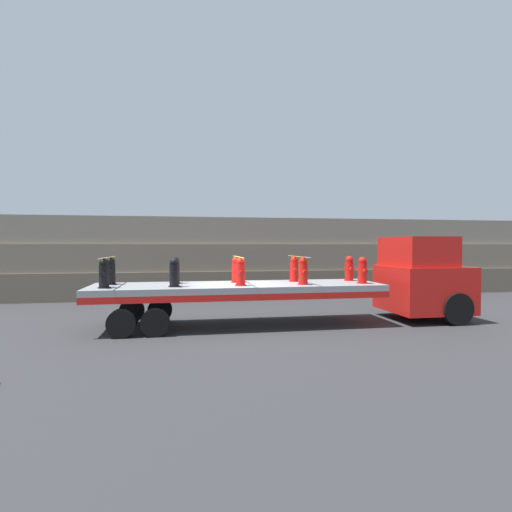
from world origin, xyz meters
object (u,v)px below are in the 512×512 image
object	(u,v)px
fire_hydrant_red_far_2	(236,270)
fire_hydrant_red_near_3	(303,271)
fire_hydrant_black_near_1	(174,273)
fire_hydrant_red_far_4	(349,269)
truck_cab	(424,279)
fire_hydrant_black_far_0	(111,271)
fire_hydrant_black_near_0	(104,274)
fire_hydrant_red_near_2	(241,272)
flatbed_trailer	(225,291)
fire_hydrant_red_near_4	(362,271)
fire_hydrant_black_far_1	(175,271)
fire_hydrant_red_far_3	(294,269)

from	to	relation	value
fire_hydrant_red_far_2	fire_hydrant_red_near_3	size ratio (longest dim) A/B	1.00
fire_hydrant_black_near_1	fire_hydrant_red_near_3	world-z (taller)	same
fire_hydrant_red_near_3	fire_hydrant_red_far_4	size ratio (longest dim) A/B	1.00
truck_cab	fire_hydrant_red_far_4	bearing A→B (deg)	168.23
fire_hydrant_black_far_0	fire_hydrant_black_near_0	bearing A→B (deg)	-90.00
fire_hydrant_red_near_2	fire_hydrant_red_far_4	xyz separation A→B (m)	(4.09, 1.09, 0.00)
fire_hydrant_black_far_0	fire_hydrant_red_far_4	distance (m)	8.18
truck_cab	fire_hydrant_red_near_2	distance (m)	6.73
flatbed_trailer	fire_hydrant_red_near_2	distance (m)	0.97
fire_hydrant_black_near_0	flatbed_trailer	bearing A→B (deg)	8.49
fire_hydrant_black_near_1	fire_hydrant_red_near_4	xyz separation A→B (m)	(6.14, 0.00, 0.00)
fire_hydrant_black_near_0	fire_hydrant_black_far_1	xyz separation A→B (m)	(2.05, 1.09, 0.00)
fire_hydrant_red_near_2	fire_hydrant_red_far_3	distance (m)	2.32
truck_cab	fire_hydrant_red_far_3	world-z (taller)	truck_cab
fire_hydrant_black_near_1	fire_hydrant_red_near_2	world-z (taller)	same
fire_hydrant_red_near_4	fire_hydrant_black_far_0	bearing A→B (deg)	172.43
flatbed_trailer	fire_hydrant_black_far_1	xyz separation A→B (m)	(-1.60, 0.54, 0.66)
flatbed_trailer	fire_hydrant_black_far_0	distance (m)	3.74
fire_hydrant_red_far_3	fire_hydrant_red_near_3	bearing A→B (deg)	-90.00
fire_hydrant_red_near_2	truck_cab	bearing A→B (deg)	4.64
fire_hydrant_red_near_2	fire_hydrant_red_far_3	world-z (taller)	same
fire_hydrant_black_near_0	fire_hydrant_red_far_4	xyz separation A→B (m)	(8.18, 1.09, 0.00)
fire_hydrant_black_near_0	fire_hydrant_red_near_4	distance (m)	8.18
fire_hydrant_red_far_3	fire_hydrant_red_far_4	bearing A→B (deg)	0.00
fire_hydrant_black_far_1	fire_hydrant_black_near_0	bearing A→B (deg)	-152.00
fire_hydrant_black_far_0	fire_hydrant_red_far_3	xyz separation A→B (m)	(6.14, 0.00, 0.00)
fire_hydrant_red_far_4	flatbed_trailer	bearing A→B (deg)	-173.17
truck_cab	fire_hydrant_black_near_0	bearing A→B (deg)	-177.12
fire_hydrant_red_far_3	fire_hydrant_red_far_4	xyz separation A→B (m)	(2.05, 0.00, 0.00)
truck_cab	flatbed_trailer	size ratio (longest dim) A/B	0.31
fire_hydrant_black_far_1	fire_hydrant_red_far_3	world-z (taller)	same
fire_hydrant_black_far_1	fire_hydrant_red_near_4	world-z (taller)	same
fire_hydrant_black_near_0	fire_hydrant_red_far_3	world-z (taller)	same
fire_hydrant_black_near_1	fire_hydrant_red_far_3	bearing A→B (deg)	14.89
flatbed_trailer	fire_hydrant_black_far_1	distance (m)	1.81
fire_hydrant_red_far_4	fire_hydrant_black_far_1	bearing A→B (deg)	180.00
flatbed_trailer	fire_hydrant_red_near_3	bearing A→B (deg)	-12.31
fire_hydrant_black_near_1	fire_hydrant_red_far_4	world-z (taller)	same
fire_hydrant_red_far_2	fire_hydrant_red_far_4	distance (m)	4.09
flatbed_trailer	fire_hydrant_red_far_2	world-z (taller)	fire_hydrant_red_far_2
fire_hydrant_black_near_0	fire_hydrant_red_near_2	xyz separation A→B (m)	(4.09, 0.00, 0.00)
truck_cab	flatbed_trailer	world-z (taller)	truck_cab
truck_cab	fire_hydrant_black_near_1	bearing A→B (deg)	-176.44
flatbed_trailer	truck_cab	bearing A→B (deg)	0.00
fire_hydrant_black_near_1	fire_hydrant_red_far_4	distance (m)	6.23
fire_hydrant_black_far_0	fire_hydrant_red_near_3	distance (m)	6.23
fire_hydrant_black_far_0	fire_hydrant_red_far_2	world-z (taller)	same
fire_hydrant_black_near_1	fire_hydrant_black_far_0	bearing A→B (deg)	152.00
fire_hydrant_black_far_1	fire_hydrant_red_near_2	bearing A→B (deg)	-28.00
fire_hydrant_red_near_4	fire_hydrant_red_far_4	world-z (taller)	same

